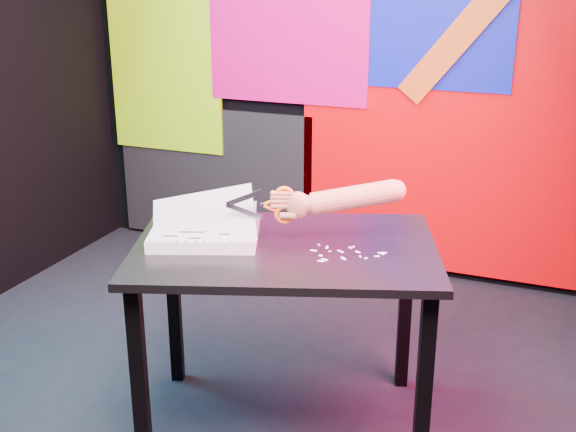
% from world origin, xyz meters
% --- Properties ---
extents(room, '(3.01, 3.01, 2.71)m').
position_xyz_m(room, '(0.00, 0.00, 1.35)').
color(room, black).
rests_on(room, ground).
extents(backdrop, '(2.88, 0.05, 2.08)m').
position_xyz_m(backdrop, '(0.06, 1.46, 0.96)').
color(backdrop, '#D80006').
rests_on(backdrop, ground).
extents(work_table, '(1.26, 1.03, 0.75)m').
position_xyz_m(work_table, '(0.37, -0.14, 0.65)').
color(work_table, black).
rests_on(work_table, ground).
extents(printout_stack, '(0.47, 0.40, 0.20)m').
position_xyz_m(printout_stack, '(0.08, -0.20, 0.78)').
color(printout_stack, silver).
rests_on(printout_stack, work_table).
extents(scissors, '(0.23, 0.09, 0.14)m').
position_xyz_m(scissors, '(0.34, -0.12, 0.89)').
color(scissors, '#9EA1C1').
rests_on(scissors, printout_stack).
extents(hand_forearm, '(0.44, 0.20, 0.15)m').
position_xyz_m(hand_forearm, '(0.56, -0.04, 0.92)').
color(hand_forearm, '#A45C50').
rests_on(hand_forearm, work_table).
extents(paper_clippings, '(0.26, 0.18, 0.00)m').
position_xyz_m(paper_clippings, '(0.60, -0.14, 0.75)').
color(paper_clippings, white).
rests_on(paper_clippings, work_table).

